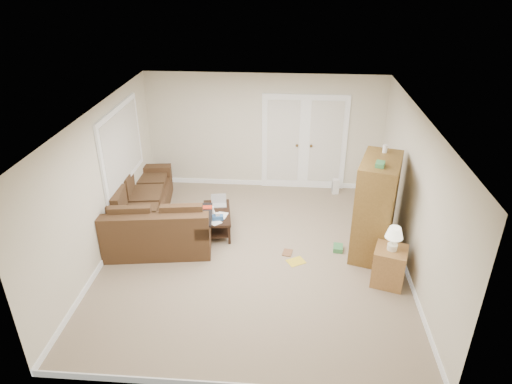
# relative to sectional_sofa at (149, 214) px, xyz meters

# --- Properties ---
(floor) EXTENTS (5.50, 5.50, 0.00)m
(floor) POSITION_rel_sectional_sofa_xyz_m (2.01, -0.68, -0.33)
(floor) COLOR gray
(floor) RESTS_ON ground
(ceiling) EXTENTS (5.00, 5.50, 0.02)m
(ceiling) POSITION_rel_sectional_sofa_xyz_m (2.01, -0.68, 2.17)
(ceiling) COLOR white
(ceiling) RESTS_ON wall_back
(wall_left) EXTENTS (0.02, 5.50, 2.50)m
(wall_left) POSITION_rel_sectional_sofa_xyz_m (-0.49, -0.68, 0.92)
(wall_left) COLOR beige
(wall_left) RESTS_ON floor
(wall_right) EXTENTS (0.02, 5.50, 2.50)m
(wall_right) POSITION_rel_sectional_sofa_xyz_m (4.51, -0.68, 0.92)
(wall_right) COLOR beige
(wall_right) RESTS_ON floor
(wall_back) EXTENTS (5.00, 0.02, 2.50)m
(wall_back) POSITION_rel_sectional_sofa_xyz_m (2.01, 2.07, 0.92)
(wall_back) COLOR beige
(wall_back) RESTS_ON floor
(wall_front) EXTENTS (5.00, 0.02, 2.50)m
(wall_front) POSITION_rel_sectional_sofa_xyz_m (2.01, -3.43, 0.92)
(wall_front) COLOR beige
(wall_front) RESTS_ON floor
(baseboards) EXTENTS (5.00, 5.50, 0.10)m
(baseboards) POSITION_rel_sectional_sofa_xyz_m (2.01, -0.68, -0.28)
(baseboards) COLOR silver
(baseboards) RESTS_ON floor
(french_doors) EXTENTS (1.80, 0.05, 2.13)m
(french_doors) POSITION_rel_sectional_sofa_xyz_m (2.86, 2.03, 0.70)
(french_doors) COLOR silver
(french_doors) RESTS_ON floor
(window_left) EXTENTS (0.05, 1.92, 1.42)m
(window_left) POSITION_rel_sectional_sofa_xyz_m (-0.46, 0.32, 1.22)
(window_left) COLOR silver
(window_left) RESTS_ON wall_left
(sectional_sofa) EXTENTS (2.18, 2.83, 0.84)m
(sectional_sofa) POSITION_rel_sectional_sofa_xyz_m (0.00, 0.00, 0.00)
(sectional_sofa) COLOR #49311C
(sectional_sofa) RESTS_ON floor
(coffee_table) EXTENTS (0.64, 1.04, 0.67)m
(coffee_table) POSITION_rel_sectional_sofa_xyz_m (1.26, 0.07, -0.11)
(coffee_table) COLOR black
(coffee_table) RESTS_ON floor
(tv_armoire) EXTENTS (0.87, 1.20, 1.85)m
(tv_armoire) POSITION_rel_sectional_sofa_xyz_m (4.00, -0.39, 0.54)
(tv_armoire) COLOR brown
(tv_armoire) RESTS_ON floor
(side_cabinet) EXTENTS (0.59, 0.59, 1.01)m
(side_cabinet) POSITION_rel_sectional_sofa_xyz_m (4.15, -1.25, 0.03)
(side_cabinet) COLOR #A06F3A
(side_cabinet) RESTS_ON floor
(space_heater) EXTENTS (0.15, 0.13, 0.34)m
(space_heater) POSITION_rel_sectional_sofa_xyz_m (3.57, 1.77, -0.16)
(space_heater) COLOR white
(space_heater) RESTS_ON floor
(floor_magazine) EXTENTS (0.36, 0.34, 0.01)m
(floor_magazine) POSITION_rel_sectional_sofa_xyz_m (2.72, -0.82, -0.33)
(floor_magazine) COLOR gold
(floor_magazine) RESTS_ON floor
(floor_greenbox) EXTENTS (0.19, 0.23, 0.09)m
(floor_greenbox) POSITION_rel_sectional_sofa_xyz_m (3.45, -0.42, -0.29)
(floor_greenbox) COLOR #3A8147
(floor_greenbox) RESTS_ON floor
(floor_book) EXTENTS (0.20, 0.24, 0.02)m
(floor_book) POSITION_rel_sectional_sofa_xyz_m (2.50, -0.56, -0.32)
(floor_book) COLOR brown
(floor_book) RESTS_ON floor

